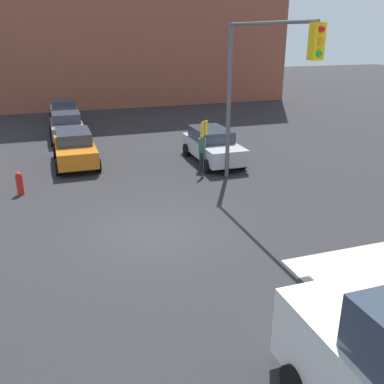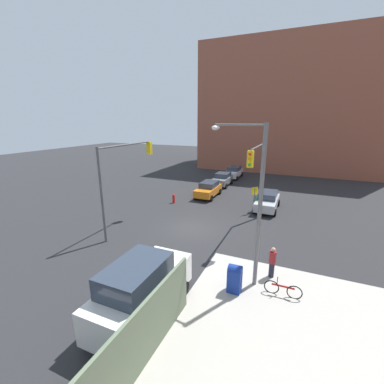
% 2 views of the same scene
% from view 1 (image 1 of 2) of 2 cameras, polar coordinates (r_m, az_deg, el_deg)
% --- Properties ---
extents(ground_plane, '(120.00, 120.00, 0.00)m').
position_cam_1_polar(ground_plane, '(14.04, -5.19, -5.28)').
color(ground_plane, '#28282B').
extents(traffic_signal_nw_corner, '(6.34, 0.36, 6.50)m').
position_cam_1_polar(traffic_signal_nw_corner, '(16.18, 8.64, 15.33)').
color(traffic_signal_nw_corner, '#59595B').
rests_on(traffic_signal_nw_corner, ground).
extents(warning_sign_two_way, '(0.48, 0.48, 2.40)m').
position_cam_1_polar(warning_sign_two_way, '(19.42, 1.64, 7.30)').
color(warning_sign_two_way, '#4C4C4C').
rests_on(warning_sign_two_way, ground).
extents(fire_hydrant, '(0.26, 0.26, 0.94)m').
position_cam_1_polar(fire_hydrant, '(18.26, -22.01, 1.13)').
color(fire_hydrant, red).
rests_on(fire_hydrant, ground).
extents(hatchback_white, '(4.37, 2.02, 1.62)m').
position_cam_1_polar(hatchback_white, '(31.82, -16.67, 10.25)').
color(hatchback_white, white).
rests_on(hatchback_white, ground).
extents(sedan_silver, '(4.46, 2.02, 1.62)m').
position_cam_1_polar(sedan_silver, '(21.27, 2.77, 6.26)').
color(sedan_silver, '#B7BABF').
rests_on(sedan_silver, ground).
extents(coupe_orange, '(4.26, 2.02, 1.62)m').
position_cam_1_polar(coupe_orange, '(21.57, -15.37, 5.74)').
color(coupe_orange, orange).
rests_on(coupe_orange, ground).
extents(sedan_gray, '(3.89, 2.02, 1.62)m').
position_cam_1_polar(sedan_gray, '(26.80, -16.35, 8.46)').
color(sedan_gray, slate).
rests_on(sedan_gray, ground).
extents(pedestrian_waiting, '(0.36, 0.36, 1.72)m').
position_cam_1_polar(pedestrian_waiting, '(19.98, 1.39, 5.49)').
color(pedestrian_waiting, '#2D664C').
rests_on(pedestrian_waiting, ground).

